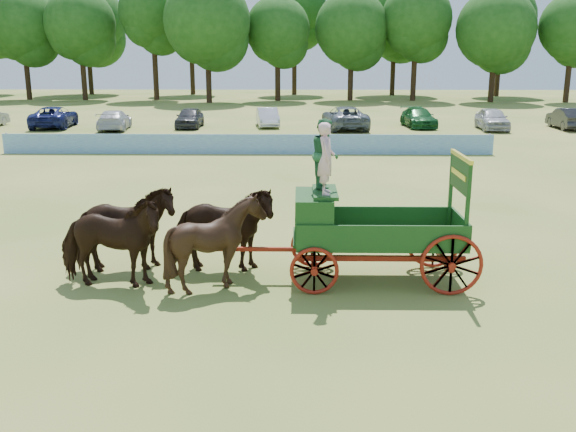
{
  "coord_description": "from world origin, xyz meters",
  "views": [
    {
      "loc": [
        1.78,
        -15.76,
        5.2
      ],
      "look_at": [
        1.51,
        -0.44,
        1.3
      ],
      "focal_mm": 40.0,
      "sensor_mm": 36.0,
      "label": 1
    }
  ],
  "objects": [
    {
      "name": "parked_cars",
      "position": [
        4.8,
        30.23,
        0.74
      ],
      "size": [
        58.72,
        7.6,
        1.59
      ],
      "color": "silver",
      "rests_on": "ground"
    },
    {
      "name": "ground",
      "position": [
        0.0,
        0.0,
        0.0
      ],
      "size": [
        160.0,
        160.0,
        0.0
      ],
      "primitive_type": "plane",
      "color": "tan",
      "rests_on": "ground"
    },
    {
      "name": "sponsor_banner",
      "position": [
        -1.0,
        18.0,
        0.53
      ],
      "size": [
        26.0,
        0.08,
        1.05
      ],
      "primitive_type": "cube",
      "color": "#1F61AA",
      "rests_on": "ground"
    },
    {
      "name": "horse_lead_right",
      "position": [
        -2.48,
        -0.89,
        1.06
      ],
      "size": [
        2.7,
        1.65,
        2.12
      ],
      "primitive_type": "imported",
      "rotation": [
        0.0,
        0.0,
        1.78
      ],
      "color": "black",
      "rests_on": "ground"
    },
    {
      "name": "treeline",
      "position": [
        -6.94,
        61.29,
        9.07
      ],
      "size": [
        89.58,
        23.9,
        14.82
      ],
      "color": "#382314",
      "rests_on": "ground"
    },
    {
      "name": "horse_wheel_left",
      "position": [
        -0.08,
        -1.99,
        1.06
      ],
      "size": [
        2.29,
        2.14,
        2.13
      ],
      "primitive_type": "imported",
      "rotation": [
        0.0,
        0.0,
        1.32
      ],
      "color": "black",
      "rests_on": "ground"
    },
    {
      "name": "horse_lead_left",
      "position": [
        -2.48,
        -1.99,
        1.06
      ],
      "size": [
        2.58,
        1.3,
        2.12
      ],
      "primitive_type": "imported",
      "rotation": [
        0.0,
        0.0,
        1.51
      ],
      "color": "black",
      "rests_on": "ground"
    },
    {
      "name": "farm_dray",
      "position": [
        2.87,
        -1.41,
        1.67
      ],
      "size": [
        6.0,
        2.0,
        3.75
      ],
      "color": "#A02810",
      "rests_on": "ground"
    },
    {
      "name": "horse_wheel_right",
      "position": [
        -0.08,
        -0.89,
        1.06
      ],
      "size": [
        2.55,
        1.23,
        2.12
      ],
      "primitive_type": "imported",
      "rotation": [
        0.0,
        0.0,
        1.6
      ],
      "color": "black",
      "rests_on": "ground"
    }
  ]
}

